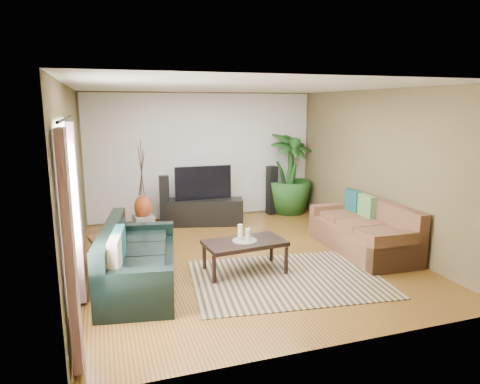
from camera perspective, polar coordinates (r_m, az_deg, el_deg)
name	(u,v)px	position (r m, az deg, el deg)	size (l,w,h in m)	color
floor	(244,258)	(7.03, 0.52, -8.73)	(5.50, 5.50, 0.00)	#936226
ceiling	(244,87)	(6.60, 0.56, 13.84)	(5.50, 5.50, 0.00)	white
wall_back	(203,156)	(9.30, -4.95, 4.81)	(5.00, 5.00, 0.00)	brown
wall_front	(336,220)	(4.23, 12.66, -3.64)	(5.00, 5.00, 0.00)	brown
wall_left	(73,185)	(6.34, -21.36, 0.89)	(5.50, 5.50, 0.00)	brown
wall_right	(380,168)	(7.84, 18.12, 3.02)	(5.50, 5.50, 0.00)	brown
backwall_panel	(203,156)	(9.29, -4.94, 4.80)	(4.90, 4.90, 0.00)	white
window_pane	(67,207)	(4.77, -22.07, -1.88)	(1.80, 1.80, 0.00)	white
curtain_near	(70,253)	(4.11, -21.72, -7.57)	(0.08, 0.35, 2.20)	gray
curtain_far	(77,213)	(5.55, -20.90, -2.64)	(0.08, 0.35, 2.20)	gray
curtain_rod	(65,119)	(4.65, -22.29, 9.01)	(0.03, 0.03, 1.90)	black
sofa_left	(139,255)	(6.04, -13.28, -8.23)	(2.14, 0.92, 0.85)	black
sofa_right	(362,227)	(7.50, 15.96, -4.45)	(2.09, 0.94, 0.85)	brown
area_rug	(287,279)	(6.25, 6.33, -11.40)	(2.68, 1.90, 0.01)	tan
coffee_table	(245,257)	(6.38, 0.63, -8.60)	(1.17, 0.64, 0.48)	black
candle_tray	(245,241)	(6.30, 0.63, -6.49)	(0.36, 0.36, 0.02)	gray
candle_tall	(240,232)	(6.27, 0.02, -5.38)	(0.07, 0.07, 0.23)	#F0E4CB
candle_mid	(248,235)	(6.24, 1.10, -5.71)	(0.07, 0.07, 0.18)	white
candle_short	(248,234)	(6.35, 1.06, -5.57)	(0.07, 0.07, 0.15)	beige
tv_stand	(204,212)	(8.87, -4.83, -2.66)	(1.59, 0.48, 0.53)	black
television	(203,183)	(8.76, -4.93, 1.24)	(1.17, 0.06, 0.69)	black
speaker_left	(164,202)	(8.71, -10.04, -1.30)	(0.19, 0.21, 1.05)	black
speaker_right	(272,190)	(9.66, 4.26, 0.23)	(0.20, 0.22, 1.09)	black
potted_plant	(289,173)	(9.76, 6.59, 2.56)	(1.03, 1.03, 1.84)	#1D4B19
plant_pot	(289,207)	(9.91, 6.49, -1.96)	(0.34, 0.34, 0.26)	black
pedestal	(144,225)	(8.43, -12.70, -4.27)	(0.36, 0.36, 0.36)	gray
vase	(143,207)	(8.34, -12.81, -2.00)	(0.33, 0.33, 0.46)	#9C3D1C
side_table	(107,252)	(6.84, -17.25, -7.70)	(0.46, 0.46, 0.49)	brown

